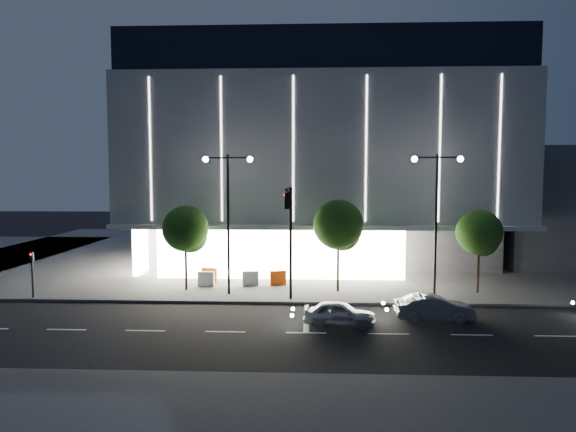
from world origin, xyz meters
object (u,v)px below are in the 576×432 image
(car_lead, at_px, (340,314))
(barrier_d, at_px, (250,278))
(tree_left, at_px, (186,231))
(traffic_mast, at_px, (290,222))
(barrier_a, at_px, (209,275))
(tree_right, at_px, (479,235))
(barrier_b, at_px, (206,279))
(barrier_c, at_px, (278,278))
(car_second, at_px, (434,308))
(street_lamp_west, at_px, (228,203))
(street_lamp_east, at_px, (436,203))
(ped_signal_far, at_px, (32,270))
(tree_mid, at_px, (339,227))

(car_lead, height_order, barrier_d, car_lead)
(car_lead, bearing_deg, tree_left, 60.33)
(traffic_mast, height_order, barrier_a, traffic_mast)
(tree_right, height_order, barrier_d, tree_right)
(barrier_b, xyz_separation_m, barrier_c, (4.89, 0.53, 0.00))
(tree_right, relative_size, car_second, 1.34)
(barrier_a, xyz_separation_m, barrier_d, (3.06, -1.14, 0.00))
(street_lamp_west, xyz_separation_m, tree_right, (16.03, 1.02, -2.07))
(barrier_a, bearing_deg, tree_left, -99.13)
(street_lamp_east, relative_size, ped_signal_far, 3.00)
(tree_left, height_order, car_second, tree_left)
(tree_mid, bearing_deg, car_lead, -92.54)
(ped_signal_far, height_order, car_second, ped_signal_far)
(barrier_b, bearing_deg, tree_mid, -4.58)
(tree_left, distance_m, barrier_c, 7.04)
(street_lamp_west, xyz_separation_m, barrier_a, (-1.95, 3.52, -5.31))
(barrier_c, bearing_deg, barrier_a, 151.85)
(ped_signal_far, bearing_deg, car_lead, -14.20)
(street_lamp_west, bearing_deg, street_lamp_east, 0.00)
(tree_right, bearing_deg, barrier_c, 173.05)
(traffic_mast, bearing_deg, barrier_b, 141.24)
(car_second, bearing_deg, barrier_b, 61.75)
(car_second, bearing_deg, car_lead, 102.52)
(car_lead, bearing_deg, tree_right, -44.93)
(ped_signal_far, bearing_deg, tree_mid, 7.55)
(ped_signal_far, distance_m, tree_mid, 19.35)
(tree_mid, height_order, barrier_c, tree_mid)
(tree_mid, bearing_deg, street_lamp_east, -9.69)
(traffic_mast, relative_size, barrier_c, 6.43)
(traffic_mast, bearing_deg, car_lead, -52.86)
(traffic_mast, distance_m, street_lamp_east, 9.43)
(ped_signal_far, bearing_deg, barrier_b, 19.51)
(ped_signal_far, height_order, barrier_a, ped_signal_far)
(ped_signal_far, relative_size, car_second, 0.73)
(tree_right, bearing_deg, car_lead, -142.11)
(tree_mid, distance_m, car_second, 8.52)
(street_lamp_east, bearing_deg, tree_left, 176.35)
(barrier_c, bearing_deg, street_lamp_west, -156.53)
(car_second, bearing_deg, tree_mid, 37.35)
(street_lamp_east, distance_m, barrier_c, 11.63)
(tree_left, height_order, car_lead, tree_left)
(street_lamp_west, distance_m, street_lamp_east, 13.00)
(car_second, relative_size, barrier_d, 3.73)
(car_second, bearing_deg, barrier_c, 48.21)
(car_lead, bearing_deg, traffic_mast, 44.32)
(tree_left, bearing_deg, barrier_b, 44.59)
(street_lamp_east, distance_m, tree_left, 16.12)
(tree_left, distance_m, barrier_d, 5.47)
(car_second, distance_m, barrier_c, 11.65)
(street_lamp_west, height_order, barrier_a, street_lamp_west)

